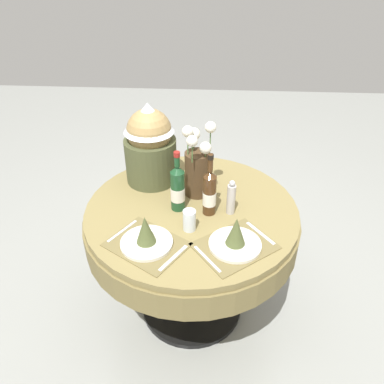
{
  "coord_description": "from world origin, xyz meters",
  "views": [
    {
      "loc": [
        0.1,
        -1.59,
        1.96
      ],
      "look_at": [
        0.0,
        0.03,
        0.85
      ],
      "focal_mm": 35.8,
      "sensor_mm": 36.0,
      "label": 1
    }
  ],
  "objects_px": {
    "flower_vase": "(197,167)",
    "tumbler_near_left": "(190,220)",
    "wine_bottle_centre": "(210,192)",
    "pepper_mill": "(231,198)",
    "place_setting_left": "(146,237)",
    "wine_bottle_left": "(178,188)",
    "dining_table": "(192,228)",
    "place_setting_right": "(235,238)",
    "gift_tub_back_left": "(150,141)"
  },
  "relations": [
    {
      "from": "pepper_mill",
      "to": "flower_vase",
      "type": "bearing_deg",
      "value": 137.45
    },
    {
      "from": "dining_table",
      "to": "tumbler_near_left",
      "type": "height_order",
      "value": "tumbler_near_left"
    },
    {
      "from": "place_setting_left",
      "to": "pepper_mill",
      "type": "bearing_deg",
      "value": 34.83
    },
    {
      "from": "pepper_mill",
      "to": "place_setting_left",
      "type": "bearing_deg",
      "value": -145.17
    },
    {
      "from": "place_setting_right",
      "to": "wine_bottle_centre",
      "type": "relative_size",
      "value": 1.27
    },
    {
      "from": "place_setting_right",
      "to": "flower_vase",
      "type": "distance_m",
      "value": 0.48
    },
    {
      "from": "place_setting_right",
      "to": "dining_table",
      "type": "bearing_deg",
      "value": 127.35
    },
    {
      "from": "flower_vase",
      "to": "gift_tub_back_left",
      "type": "bearing_deg",
      "value": 154.31
    },
    {
      "from": "pepper_mill",
      "to": "gift_tub_back_left",
      "type": "height_order",
      "value": "gift_tub_back_left"
    },
    {
      "from": "wine_bottle_left",
      "to": "tumbler_near_left",
      "type": "height_order",
      "value": "wine_bottle_left"
    },
    {
      "from": "flower_vase",
      "to": "tumbler_near_left",
      "type": "bearing_deg",
      "value": -93.52
    },
    {
      "from": "wine_bottle_centre",
      "to": "tumbler_near_left",
      "type": "relative_size",
      "value": 3.14
    },
    {
      "from": "place_setting_right",
      "to": "gift_tub_back_left",
      "type": "height_order",
      "value": "gift_tub_back_left"
    },
    {
      "from": "dining_table",
      "to": "wine_bottle_centre",
      "type": "height_order",
      "value": "wine_bottle_centre"
    },
    {
      "from": "dining_table",
      "to": "flower_vase",
      "type": "xyz_separation_m",
      "value": [
        0.02,
        0.14,
        0.3
      ]
    },
    {
      "from": "gift_tub_back_left",
      "to": "place_setting_right",
      "type": "bearing_deg",
      "value": -49.86
    },
    {
      "from": "place_setting_left",
      "to": "pepper_mill",
      "type": "relative_size",
      "value": 2.22
    },
    {
      "from": "wine_bottle_left",
      "to": "dining_table",
      "type": "bearing_deg",
      "value": 5.94
    },
    {
      "from": "wine_bottle_left",
      "to": "wine_bottle_centre",
      "type": "distance_m",
      "value": 0.16
    },
    {
      "from": "place_setting_left",
      "to": "place_setting_right",
      "type": "xyz_separation_m",
      "value": [
        0.4,
        0.01,
        0.0
      ]
    },
    {
      "from": "place_setting_left",
      "to": "gift_tub_back_left",
      "type": "xyz_separation_m",
      "value": [
        -0.06,
        0.56,
        0.2
      ]
    },
    {
      "from": "wine_bottle_left",
      "to": "pepper_mill",
      "type": "xyz_separation_m",
      "value": [
        0.27,
        -0.02,
        -0.04
      ]
    },
    {
      "from": "wine_bottle_left",
      "to": "gift_tub_back_left",
      "type": "xyz_separation_m",
      "value": [
        -0.17,
        0.27,
        0.12
      ]
    },
    {
      "from": "wine_bottle_centre",
      "to": "gift_tub_back_left",
      "type": "distance_m",
      "value": 0.46
    },
    {
      "from": "tumbler_near_left",
      "to": "wine_bottle_centre",
      "type": "bearing_deg",
      "value": 57.14
    },
    {
      "from": "place_setting_left",
      "to": "wine_bottle_left",
      "type": "relative_size",
      "value": 1.3
    },
    {
      "from": "gift_tub_back_left",
      "to": "pepper_mill",
      "type": "bearing_deg",
      "value": -33.27
    },
    {
      "from": "wine_bottle_centre",
      "to": "place_setting_left",
      "type": "bearing_deg",
      "value": -136.77
    },
    {
      "from": "dining_table",
      "to": "wine_bottle_centre",
      "type": "relative_size",
      "value": 3.35
    },
    {
      "from": "dining_table",
      "to": "pepper_mill",
      "type": "distance_m",
      "value": 0.3
    },
    {
      "from": "place_setting_right",
      "to": "pepper_mill",
      "type": "height_order",
      "value": "pepper_mill"
    },
    {
      "from": "wine_bottle_left",
      "to": "wine_bottle_centre",
      "type": "relative_size",
      "value": 0.98
    },
    {
      "from": "wine_bottle_left",
      "to": "pepper_mill",
      "type": "relative_size",
      "value": 1.71
    },
    {
      "from": "place_setting_right",
      "to": "gift_tub_back_left",
      "type": "bearing_deg",
      "value": 130.14
    },
    {
      "from": "tumbler_near_left",
      "to": "gift_tub_back_left",
      "type": "relative_size",
      "value": 0.23
    },
    {
      "from": "wine_bottle_centre",
      "to": "gift_tub_back_left",
      "type": "height_order",
      "value": "gift_tub_back_left"
    },
    {
      "from": "place_setting_left",
      "to": "pepper_mill",
      "type": "height_order",
      "value": "pepper_mill"
    },
    {
      "from": "place_setting_left",
      "to": "tumbler_near_left",
      "type": "bearing_deg",
      "value": 33.27
    },
    {
      "from": "dining_table",
      "to": "tumbler_near_left",
      "type": "relative_size",
      "value": 10.5
    },
    {
      "from": "place_setting_right",
      "to": "place_setting_left",
      "type": "bearing_deg",
      "value": -177.94
    },
    {
      "from": "dining_table",
      "to": "place_setting_right",
      "type": "bearing_deg",
      "value": -52.65
    },
    {
      "from": "wine_bottle_centre",
      "to": "pepper_mill",
      "type": "bearing_deg",
      "value": 3.87
    },
    {
      "from": "place_setting_left",
      "to": "tumbler_near_left",
      "type": "relative_size",
      "value": 3.98
    },
    {
      "from": "wine_bottle_left",
      "to": "wine_bottle_centre",
      "type": "height_order",
      "value": "wine_bottle_centre"
    },
    {
      "from": "flower_vase",
      "to": "dining_table",
      "type": "bearing_deg",
      "value": -98.86
    },
    {
      "from": "flower_vase",
      "to": "tumbler_near_left",
      "type": "distance_m",
      "value": 0.33
    },
    {
      "from": "place_setting_right",
      "to": "wine_bottle_left",
      "type": "bearing_deg",
      "value": 136.07
    },
    {
      "from": "flower_vase",
      "to": "gift_tub_back_left",
      "type": "relative_size",
      "value": 0.88
    },
    {
      "from": "pepper_mill",
      "to": "wine_bottle_left",
      "type": "bearing_deg",
      "value": 175.68
    },
    {
      "from": "dining_table",
      "to": "gift_tub_back_left",
      "type": "xyz_separation_m",
      "value": [
        -0.24,
        0.26,
        0.38
      ]
    }
  ]
}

